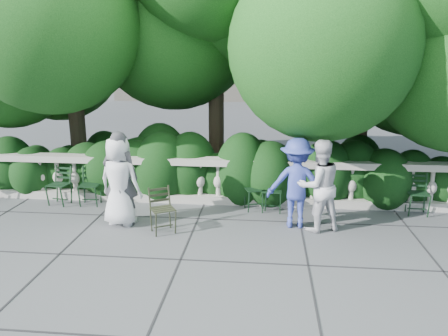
# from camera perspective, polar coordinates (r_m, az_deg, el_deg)

# --- Properties ---
(ground) EXTENTS (90.00, 90.00, 0.00)m
(ground) POSITION_cam_1_polar(r_m,az_deg,el_deg) (7.92, -0.72, -8.85)
(ground) COLOR #47494E
(ground) RESTS_ON ground
(balustrade) EXTENTS (12.00, 0.44, 1.00)m
(balustrade) POSITION_cam_1_polar(r_m,az_deg,el_deg) (9.44, 0.48, -1.81)
(balustrade) COLOR #9E998E
(balustrade) RESTS_ON ground
(shrub_hedge) EXTENTS (15.00, 2.60, 1.70)m
(shrub_hedge) POSITION_cam_1_polar(r_m,az_deg,el_deg) (10.72, 1.05, -2.50)
(shrub_hedge) COLOR black
(shrub_hedge) RESTS_ON ground
(tree_canopy) EXTENTS (15.04, 6.52, 6.78)m
(tree_canopy) POSITION_cam_1_polar(r_m,az_deg,el_deg) (10.45, 5.22, 18.98)
(tree_canopy) COLOR #3F3023
(tree_canopy) RESTS_ON ground
(chair_b) EXTENTS (0.52, 0.55, 0.84)m
(chair_b) POSITION_cam_1_polar(r_m,az_deg,el_deg) (10.04, -21.05, -4.71)
(chair_b) COLOR black
(chair_b) RESTS_ON ground
(chair_c) EXTENTS (0.48, 0.51, 0.84)m
(chair_c) POSITION_cam_1_polar(r_m,az_deg,el_deg) (9.78, -17.24, -4.89)
(chair_c) COLOR black
(chair_c) RESTS_ON ground
(chair_d) EXTENTS (0.56, 0.59, 0.84)m
(chair_d) POSITION_cam_1_polar(r_m,az_deg,el_deg) (9.09, 4.29, -5.74)
(chair_d) COLOR black
(chair_d) RESTS_ON ground
(chair_e) EXTENTS (0.46, 0.50, 0.84)m
(chair_e) POSITION_cam_1_polar(r_m,az_deg,el_deg) (9.02, 6.16, -5.94)
(chair_e) COLOR black
(chair_e) RESTS_ON ground
(chair_f) EXTENTS (0.47, 0.51, 0.84)m
(chair_f) POSITION_cam_1_polar(r_m,az_deg,el_deg) (9.62, 23.98, -5.84)
(chair_f) COLOR black
(chair_f) RESTS_ON ground
(chair_weathered) EXTENTS (0.62, 0.64, 0.84)m
(chair_weathered) POSITION_cam_1_polar(r_m,az_deg,el_deg) (8.02, -7.60, -8.68)
(chair_weathered) COLOR black
(chair_weathered) RESTS_ON ground
(person_businessman) EXTENTS (0.94, 0.74, 1.71)m
(person_businessman) POSITION_cam_1_polar(r_m,az_deg,el_deg) (8.39, -13.49, -1.70)
(person_businessman) COLOR silver
(person_businessman) RESTS_ON ground
(person_woman_grey) EXTENTS (0.67, 0.45, 1.80)m
(person_woman_grey) POSITION_cam_1_polar(r_m,az_deg,el_deg) (8.41, -13.36, -1.32)
(person_woman_grey) COLOR #39393E
(person_woman_grey) RESTS_ON ground
(person_casual_man) EXTENTS (1.00, 0.90, 1.70)m
(person_casual_man) POSITION_cam_1_polar(r_m,az_deg,el_deg) (8.09, 12.29, -2.27)
(person_casual_man) COLOR silver
(person_casual_man) RESTS_ON ground
(person_older_blue) EXTENTS (1.11, 0.66, 1.69)m
(person_older_blue) POSITION_cam_1_polar(r_m,az_deg,el_deg) (8.18, 9.46, -1.97)
(person_older_blue) COLOR #35439F
(person_older_blue) RESTS_ON ground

